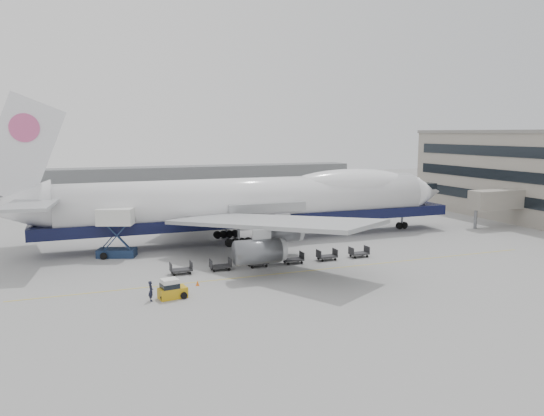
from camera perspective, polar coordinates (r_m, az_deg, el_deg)
name	(u,v)px	position (r m, az deg, el deg)	size (l,w,h in m)	color
ground	(285,259)	(64.29, 1.39, -5.51)	(260.00, 260.00, 0.00)	gray
apron_line	(306,271)	(58.96, 3.63, -6.78)	(60.00, 0.15, 0.01)	gold
hangar	(132,182)	(129.02, -14.79, 2.69)	(110.00, 8.00, 7.00)	slate
airliner	(257,201)	(74.53, -1.65, 0.78)	(67.00, 55.30, 19.98)	white
catering_truck	(116,229)	(67.48, -16.44, -2.22)	(5.04, 4.19, 6.01)	#162644
baggage_tug	(171,290)	(50.19, -10.76, -8.62)	(2.72, 1.76, 1.85)	#C39512
ground_worker	(151,291)	(49.71, -12.90, -8.71)	(0.68, 0.45, 1.88)	black
traffic_cone	(198,283)	(53.93, -8.01, -8.01)	(0.35, 0.35, 0.51)	#E85C0C
dolly_0	(181,269)	(58.33, -9.76, -6.51)	(2.30, 1.35, 1.30)	#2D2D30
dolly_1	(220,266)	(59.30, -5.57, -6.19)	(2.30, 1.35, 1.30)	#2D2D30
dolly_2	(258,262)	(60.58, -1.55, -5.84)	(2.30, 1.35, 1.30)	#2D2D30
dolly_3	(293,259)	(62.13, 2.29, -5.49)	(2.30, 1.35, 1.30)	#2D2D30
dolly_4	(327,256)	(63.95, 5.92, -5.13)	(2.30, 1.35, 1.30)	#2D2D30
dolly_5	(359,253)	(66.02, 9.33, -4.78)	(2.30, 1.35, 1.30)	#2D2D30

